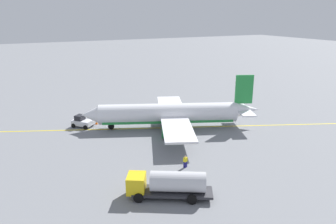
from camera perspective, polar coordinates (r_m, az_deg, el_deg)
The scene contains 7 objects.
ground_plane at distance 59.16m, azimuth 0.00°, elevation -2.78°, with size 400.00×400.00×0.00m, color slate.
airplane at distance 58.37m, azimuth 0.50°, elevation -0.37°, with size 30.99×26.20×9.55m.
fuel_tanker at distance 37.17m, azimuth 0.12°, elevation -12.49°, with size 9.55×6.85×3.15m.
pushback_tug at distance 61.36m, azimuth -14.89°, elevation -1.64°, with size 3.99×4.06×2.20m.
refueling_worker at distance 44.26m, azimuth 3.07°, elevation -8.72°, with size 0.62×0.55×1.71m.
safety_cone_nose at distance 62.40m, azimuth -12.47°, elevation -1.83°, with size 0.56×0.56×0.62m, color #F2590F.
taxi_line_marking at distance 59.16m, azimuth 0.00°, elevation -2.77°, with size 88.62×0.30×0.01m, color yellow.
Camera 1 is at (24.75, 49.88, 19.99)m, focal length 34.65 mm.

